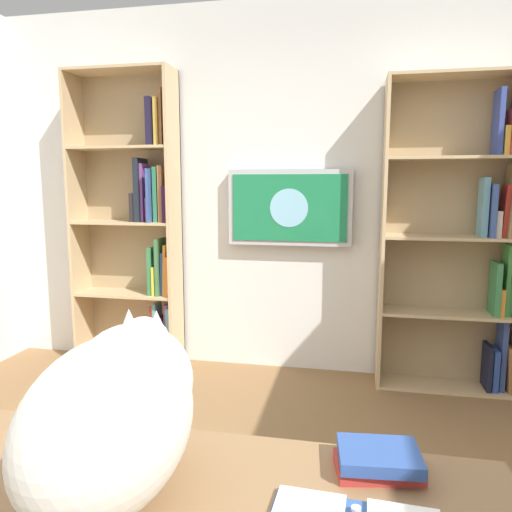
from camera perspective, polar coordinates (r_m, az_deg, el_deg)
wall_back at (r=3.63m, az=3.08°, el=7.61°), size 4.52×0.06×2.70m
bookshelf_left at (r=3.53m, az=23.77°, el=2.11°), size 0.91×0.28×2.10m
bookshelf_right at (r=3.80m, az=-13.60°, el=3.15°), size 0.81×0.28×2.23m
wall_mounted_tv at (r=3.54m, az=3.96°, el=5.68°), size 0.90×0.07×0.55m
cat at (r=1.09m, az=-16.02°, el=-16.98°), size 0.31×0.61×0.36m
desk_book_stack at (r=1.22m, az=14.21°, el=-22.28°), size 0.20×0.16×0.06m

